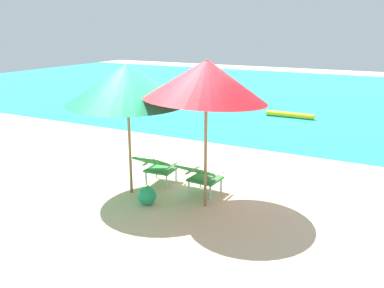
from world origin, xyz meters
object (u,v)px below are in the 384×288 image
at_px(beach_umbrella_left, 127,83).
at_px(beach_umbrella_right, 206,80).
at_px(beach_ball, 147,196).
at_px(swim_buoy, 290,115).
at_px(lounge_chair_right, 200,175).
at_px(lounge_chair_left, 157,166).

bearing_deg(beach_umbrella_left, beach_umbrella_right, 4.41).
distance_m(beach_umbrella_right, beach_ball, 2.21).
height_order(swim_buoy, beach_umbrella_left, beach_umbrella_left).
bearing_deg(swim_buoy, beach_ball, -91.66).
xyz_separation_m(lounge_chair_right, beach_umbrella_left, (-1.19, -0.44, 1.60)).
relative_size(swim_buoy, beach_ball, 4.99).
distance_m(lounge_chair_right, beach_ball, 1.01).
xyz_separation_m(lounge_chair_left, beach_ball, (0.31, -0.80, -0.24)).
xyz_separation_m(swim_buoy, beach_umbrella_right, (0.67, -7.66, 2.03)).
distance_m(swim_buoy, beach_ball, 8.08).
bearing_deg(beach_umbrella_right, beach_umbrella_left, -175.59).
bearing_deg(beach_ball, lounge_chair_left, 111.34).
distance_m(swim_buoy, beach_umbrella_right, 7.96).
bearing_deg(lounge_chair_left, lounge_chair_right, -3.84).
distance_m(lounge_chair_right, beach_umbrella_right, 1.78).
xyz_separation_m(lounge_chair_left, beach_umbrella_right, (1.22, -0.39, 1.73)).
relative_size(lounge_chair_right, beach_umbrella_left, 0.32).
xyz_separation_m(beach_umbrella_left, beach_ball, (0.55, -0.30, -1.84)).
bearing_deg(lounge_chair_right, beach_umbrella_left, -159.90).
distance_m(beach_umbrella_left, beach_ball, 1.95).
bearing_deg(swim_buoy, beach_umbrella_right, -85.02).
relative_size(beach_umbrella_left, beach_umbrella_right, 0.99).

